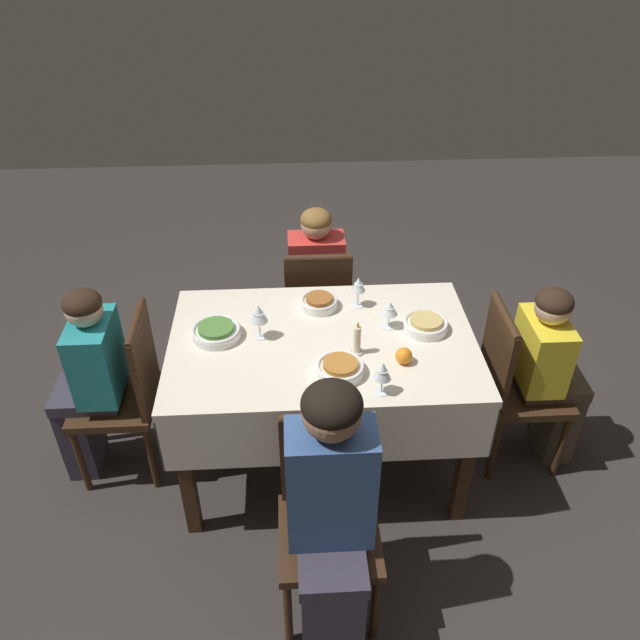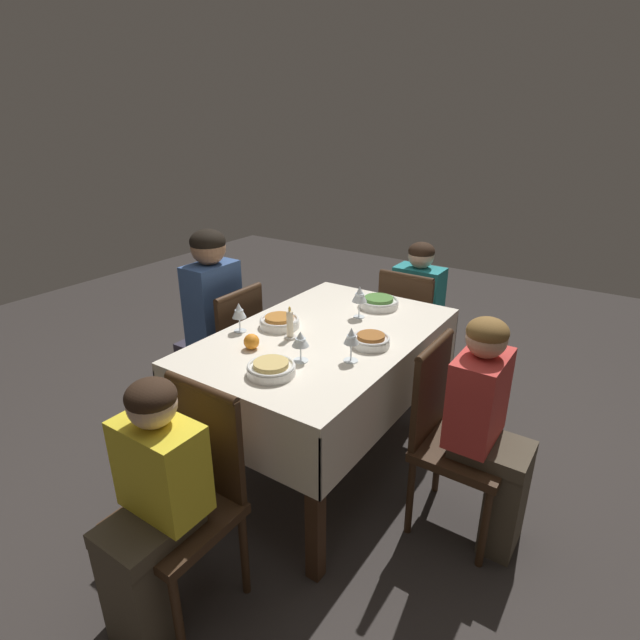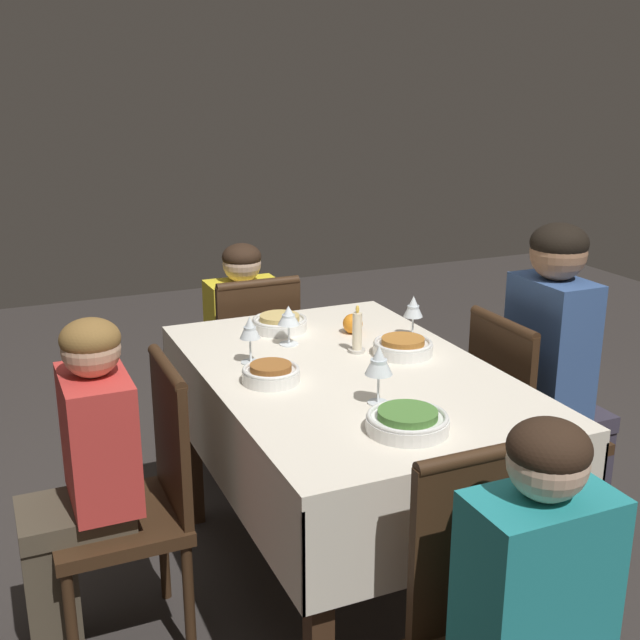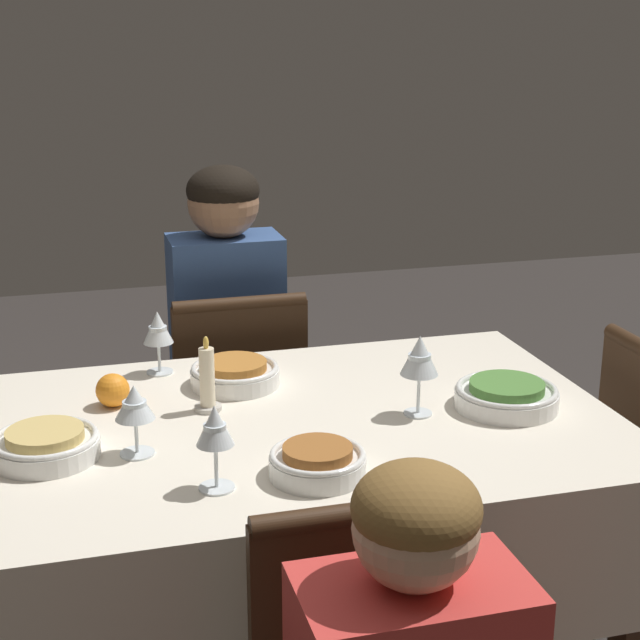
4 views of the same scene
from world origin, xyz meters
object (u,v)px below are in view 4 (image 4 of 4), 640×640
object	(u,v)px
dining_table	(285,470)
wine_glass_south	(215,429)
bowl_west	(46,444)
candle_centerpiece	(207,383)
chair_north	(236,427)
orange_fruit	(113,390)
wine_glass_west	(135,405)
bowl_north	(235,373)
bowl_east	(506,395)
wine_glass_east	(420,358)
bowl_south	(320,461)
wine_glass_north	(158,330)
person_adult_denim	(225,346)

from	to	relation	value
dining_table	wine_glass_south	distance (m)	0.38
bowl_west	candle_centerpiece	xyz separation A→B (m)	(0.32, 0.15, 0.03)
chair_north	orange_fruit	distance (m)	0.69
wine_glass_west	bowl_north	bearing A→B (deg)	51.70
wine_glass_west	bowl_east	bearing A→B (deg)	2.17
wine_glass_east	bowl_south	bearing A→B (deg)	-140.91
wine_glass_north	wine_glass_south	world-z (taller)	wine_glass_south
person_adult_denim	wine_glass_south	xyz separation A→B (m)	(-0.20, -1.07, 0.22)
dining_table	bowl_east	xyz separation A→B (m)	(0.46, -0.05, 0.14)
dining_table	wine_glass_east	xyz separation A→B (m)	(0.27, -0.04, 0.23)
dining_table	bowl_south	bearing A→B (deg)	-89.10
bowl_north	chair_north	bearing A→B (deg)	80.15
bowl_east	orange_fruit	size ratio (longest dim) A/B	3.05
dining_table	wine_glass_north	size ratio (longest dim) A/B	9.12
candle_centerpiece	wine_glass_north	bearing A→B (deg)	105.78
wine_glass_west	orange_fruit	world-z (taller)	wine_glass_west
wine_glass_north	candle_centerpiece	distance (m)	0.26
orange_fruit	wine_glass_west	bearing A→B (deg)	-84.13
dining_table	chair_north	xyz separation A→B (m)	(0.02, 0.67, -0.18)
bowl_east	chair_north	bearing A→B (deg)	121.54
bowl_north	bowl_west	distance (m)	0.49
bowl_north	candle_centerpiece	world-z (taller)	candle_centerpiece
chair_north	bowl_south	world-z (taller)	chair_north
wine_glass_north	wine_glass_west	world-z (taller)	wine_glass_north
dining_table	wine_glass_east	distance (m)	0.36
bowl_south	wine_glass_west	bearing A→B (deg)	150.09
person_adult_denim	bowl_west	size ratio (longest dim) A/B	6.00
person_adult_denim	wine_glass_south	world-z (taller)	person_adult_denim
chair_north	bowl_south	xyz separation A→B (m)	(-0.02, -0.92, 0.32)
wine_glass_west	wine_glass_north	bearing A→B (deg)	78.11
person_adult_denim	candle_centerpiece	size ratio (longest dim) A/B	7.37
dining_table	bowl_south	world-z (taller)	bowl_south
chair_north	candle_centerpiece	world-z (taller)	candle_centerpiece
person_adult_denim	bowl_north	world-z (taller)	person_adult_denim
dining_table	wine_glass_west	size ratio (longest dim) A/B	9.78
dining_table	person_adult_denim	world-z (taller)	person_adult_denim
chair_north	person_adult_denim	bearing A→B (deg)	-90.00
chair_north	wine_glass_north	size ratio (longest dim) A/B	5.99
person_adult_denim	wine_glass_south	bearing A→B (deg)	79.43
wine_glass_east	bowl_north	bearing A→B (deg)	141.45
bowl_south	bowl_north	bearing A→B (deg)	97.36
wine_glass_south	bowl_west	distance (m)	0.36
person_adult_denim	bowl_north	xyz separation A→B (m)	(-0.08, -0.59, 0.13)
person_adult_denim	bowl_west	distance (m)	1.00
person_adult_denim	wine_glass_east	bearing A→B (deg)	106.55
chair_north	orange_fruit	xyz separation A→B (m)	(-0.34, -0.50, 0.33)
bowl_north	bowl_south	bearing A→B (deg)	-82.64
bowl_south	bowl_east	distance (m)	0.50
wine_glass_east	bowl_east	bearing A→B (deg)	-4.23
bowl_north	bowl_east	xyz separation A→B (m)	(0.52, -0.28, -0.00)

